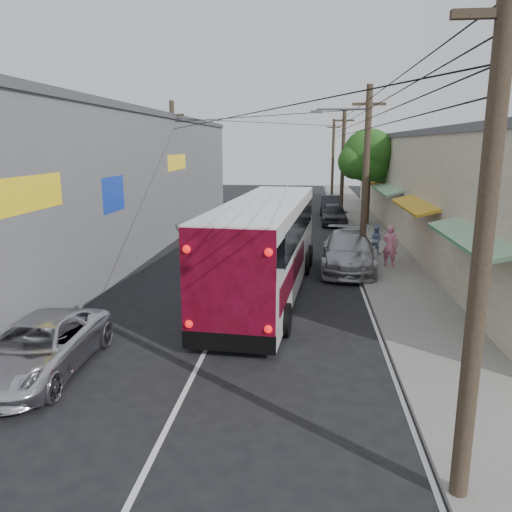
{
  "coord_description": "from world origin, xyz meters",
  "views": [
    {
      "loc": [
        2.7,
        -9.24,
        5.56
      ],
      "look_at": [
        1.01,
        7.15,
        1.85
      ],
      "focal_mm": 35.0,
      "sensor_mm": 36.0,
      "label": 1
    }
  ],
  "objects": [
    {
      "name": "jeepney",
      "position": [
        -3.8,
        1.6,
        0.67
      ],
      "size": [
        2.34,
        4.89,
        1.35
      ],
      "primitive_type": "imported",
      "rotation": [
        0.0,
        0.0,
        0.02
      ],
      "color": "silver",
      "rests_on": "ground"
    },
    {
      "name": "parked_suv",
      "position": [
        4.6,
        13.0,
        0.84
      ],
      "size": [
        2.69,
        5.89,
        1.67
      ],
      "primitive_type": "imported",
      "rotation": [
        0.0,
        0.0,
        -0.06
      ],
      "color": "#9FA0A7",
      "rests_on": "ground"
    },
    {
      "name": "coach_bus",
      "position": [
        1.21,
        9.1,
        1.83
      ],
      "size": [
        3.6,
        12.44,
        3.54
      ],
      "rotation": [
        0.0,
        0.0,
        -0.08
      ],
      "color": "white",
      "rests_on": "ground"
    },
    {
      "name": "sidewalk",
      "position": [
        6.5,
        20.0,
        0.06
      ],
      "size": [
        3.0,
        80.0,
        0.12
      ],
      "primitive_type": "cube",
      "color": "slate",
      "rests_on": "ground"
    },
    {
      "name": "street_tree",
      "position": [
        6.87,
        26.02,
        4.67
      ],
      "size": [
        4.4,
        4.0,
        6.6
      ],
      "color": "#3F2B19",
      "rests_on": "ground"
    },
    {
      "name": "building_right",
      "position": [
        10.99,
        22.0,
        3.15
      ],
      "size": [
        7.09,
        40.0,
        6.25
      ],
      "color": "beige",
      "rests_on": "ground"
    },
    {
      "name": "pedestrian_far",
      "position": [
        6.2,
        16.07,
        0.83
      ],
      "size": [
        0.87,
        0.83,
        1.42
      ],
      "primitive_type": "imported",
      "rotation": [
        0.0,
        0.0,
        2.56
      ],
      "color": "#8EA3CF",
      "rests_on": "sidewalk"
    },
    {
      "name": "ground",
      "position": [
        0.0,
        0.0,
        0.0
      ],
      "size": [
        120.0,
        120.0,
        0.0
      ],
      "primitive_type": "plane",
      "color": "black",
      "rests_on": "ground"
    },
    {
      "name": "pedestrian_near",
      "position": [
        6.46,
        13.36,
        1.06
      ],
      "size": [
        0.81,
        0.69,
        1.88
      ],
      "primitive_type": "imported",
      "rotation": [
        0.0,
        0.0,
        2.72
      ],
      "color": "pink",
      "rests_on": "sidewalk"
    },
    {
      "name": "utility_poles",
      "position": [
        3.13,
        20.33,
        4.13
      ],
      "size": [
        11.8,
        45.28,
        8.0
      ],
      "color": "#473828",
      "rests_on": "ground"
    },
    {
      "name": "parked_car_mid",
      "position": [
        4.6,
        26.0,
        0.75
      ],
      "size": [
        1.8,
        4.4,
        1.49
      ],
      "primitive_type": "imported",
      "rotation": [
        0.0,
        0.0,
        -0.01
      ],
      "color": "#29292E",
      "rests_on": "ground"
    },
    {
      "name": "parked_car_far",
      "position": [
        4.6,
        31.64,
        0.73
      ],
      "size": [
        1.81,
        4.53,
        1.46
      ],
      "primitive_type": "imported",
      "rotation": [
        0.0,
        0.0,
        -0.06
      ],
      "color": "#222227",
      "rests_on": "ground"
    },
    {
      "name": "building_left",
      "position": [
        -8.5,
        18.0,
        3.65
      ],
      "size": [
        7.2,
        36.0,
        7.25
      ],
      "color": "slate",
      "rests_on": "ground"
    }
  ]
}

